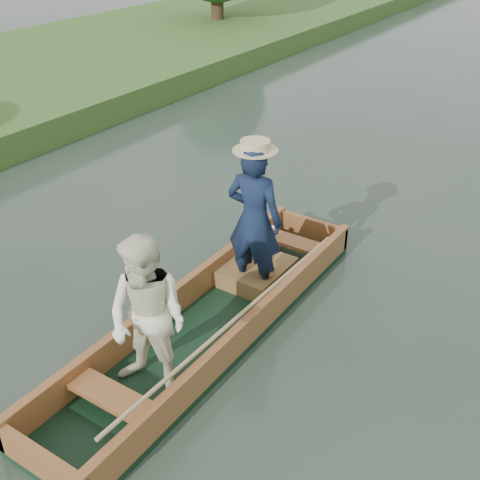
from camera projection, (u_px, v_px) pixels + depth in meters
The scene contains 2 objects.
ground at pixel (212, 332), 6.99m from camera, with size 120.00×120.00×0.00m, color #283D30.
punt at pixel (207, 288), 6.58m from camera, with size 1.13×5.00×2.03m.
Camera 1 is at (3.32, -4.42, 4.42)m, focal length 45.00 mm.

